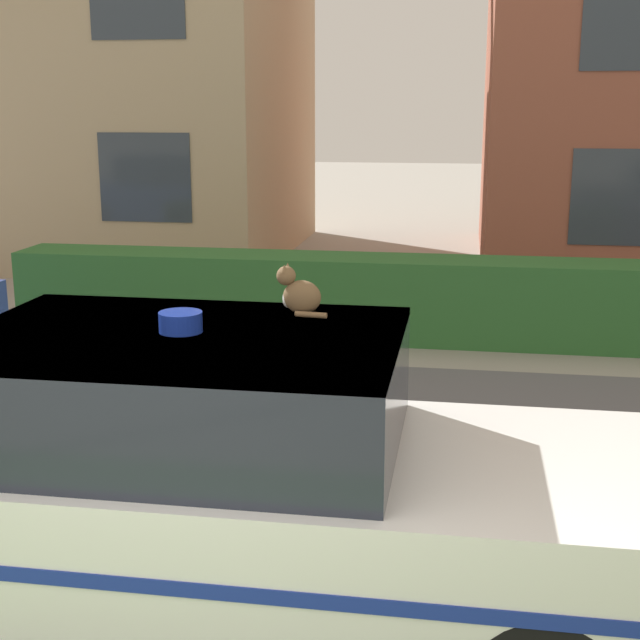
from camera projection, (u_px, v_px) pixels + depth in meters
road_strip at (279, 481)px, 6.35m from camera, size 28.00×5.97×0.01m
garden_hedge at (377, 298)px, 10.16m from camera, size 8.49×0.78×0.94m
police_car at (242, 489)px, 4.49m from camera, size 4.38×1.64×1.63m
cat at (299, 293)px, 4.27m from camera, size 0.26×0.17×0.24m
house_left at (95, 21)px, 15.61m from camera, size 7.18×6.16×7.92m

